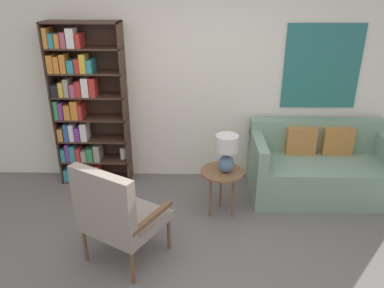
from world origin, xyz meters
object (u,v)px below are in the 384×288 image
(bookshelf, at_px, (82,109))
(couch, at_px, (319,168))
(side_table, at_px, (222,176))
(table_lamp, at_px, (227,151))
(armchair, at_px, (115,212))

(bookshelf, xyz_separation_m, couch, (2.94, -0.27, -0.66))
(bookshelf, distance_m, side_table, 1.94)
(table_lamp, bearing_deg, armchair, -141.06)
(bookshelf, height_order, side_table, bookshelf)
(armchair, xyz_separation_m, table_lamp, (1.04, 0.84, 0.23))
(couch, distance_m, table_lamp, 1.37)
(armchair, relative_size, side_table, 1.89)
(bookshelf, distance_m, table_lamp, 1.93)
(couch, height_order, side_table, couch)
(armchair, height_order, side_table, armchair)
(armchair, bearing_deg, bookshelf, 113.93)
(couch, relative_size, table_lamp, 3.89)
(side_table, bearing_deg, couch, 21.84)
(armchair, distance_m, table_lamp, 1.35)
(couch, bearing_deg, armchair, -148.80)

